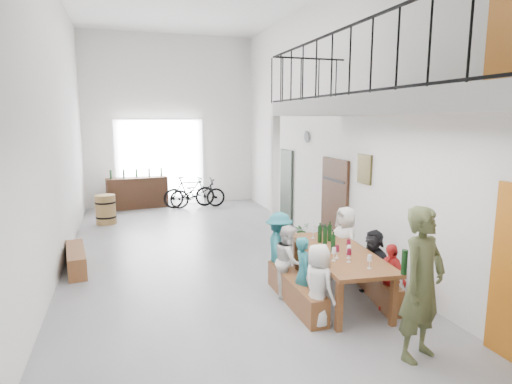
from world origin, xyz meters
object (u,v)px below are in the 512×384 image
object	(u,v)px
side_bench	(76,259)
serving_counter	(137,193)
bench_inner	(295,291)
oak_barrel	(106,209)
bicycle_near	(198,193)
host_standing	(422,284)
tasting_table	(339,256)

from	to	relation	value
side_bench	serving_counter	world-z (taller)	serving_counter
bench_inner	oak_barrel	size ratio (longest dim) A/B	2.26
bench_inner	oak_barrel	distance (m)	6.95
bicycle_near	oak_barrel	bearing A→B (deg)	116.45
serving_counter	oak_barrel	bearing A→B (deg)	-121.86
host_standing	bicycle_near	bearing A→B (deg)	75.37
tasting_table	serving_counter	size ratio (longest dim) A/B	1.28
bench_inner	serving_counter	distance (m)	8.48
side_bench	serving_counter	size ratio (longest dim) A/B	0.77
serving_counter	bicycle_near	distance (m)	1.92
bench_inner	host_standing	world-z (taller)	host_standing
tasting_table	serving_counter	bearing A→B (deg)	114.35
bench_inner	oak_barrel	world-z (taller)	oak_barrel
bench_inner	host_standing	bearing A→B (deg)	-65.32
side_bench	host_standing	distance (m)	6.18
host_standing	serving_counter	bearing A→B (deg)	85.23
tasting_table	bench_inner	xyz separation A→B (m)	(-0.71, 0.04, -0.50)
serving_counter	host_standing	xyz separation A→B (m)	(2.88, -10.04, 0.43)
bicycle_near	bench_inner	bearing A→B (deg)	-179.47
tasting_table	bicycle_near	bearing A→B (deg)	102.55
oak_barrel	host_standing	distance (m)	8.97
side_bench	oak_barrel	xyz separation A→B (m)	(0.42, 3.65, 0.20)
oak_barrel	serving_counter	bearing A→B (deg)	64.82
oak_barrel	serving_counter	world-z (taller)	serving_counter
oak_barrel	bench_inner	bearing A→B (deg)	-64.84
bicycle_near	host_standing	bearing A→B (deg)	-174.80
host_standing	bicycle_near	distance (m)	9.61
tasting_table	oak_barrel	distance (m)	7.32
side_bench	oak_barrel	distance (m)	3.68
tasting_table	host_standing	xyz separation A→B (m)	(0.12, -1.79, 0.21)
serving_counter	bicycle_near	bearing A→B (deg)	-21.75
side_bench	bicycle_near	size ratio (longest dim) A/B	0.81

